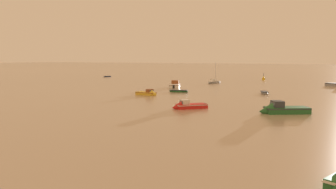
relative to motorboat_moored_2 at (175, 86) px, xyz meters
name	(u,v)px	position (x,y,z in m)	size (l,w,h in m)	color
motorboat_moored_2	(175,86)	(0.00, 0.00, 0.00)	(4.22, 6.58, 2.37)	white
rowboat_moored_0	(107,77)	(-40.68, 28.11, -0.23)	(2.05, 3.21, 0.48)	navy
motorboat_moored_3	(186,107)	(16.31, -30.29, -0.08)	(4.67, 4.59, 1.85)	red
motorboat_moored_4	(149,94)	(3.29, -17.98, -0.10)	(4.66, 2.22, 1.70)	gold
rowboat_moored_1	(179,91)	(5.80, -10.30, -0.19)	(4.09, 2.02, 0.62)	#23602D
rowboat_moored_2	(264,93)	(21.76, -5.35, -0.20)	(2.44, 3.91, 0.58)	gray
sailboat_moored_3	(214,82)	(4.17, 15.90, -0.11)	(2.99, 5.43, 5.82)	gray
motorboat_moored_5	(279,110)	(28.26, -28.67, 0.00)	(6.41, 5.02, 2.35)	#23602D
channel_buoy	(264,78)	(13.14, 36.42, 0.10)	(0.90, 0.90, 2.30)	gold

